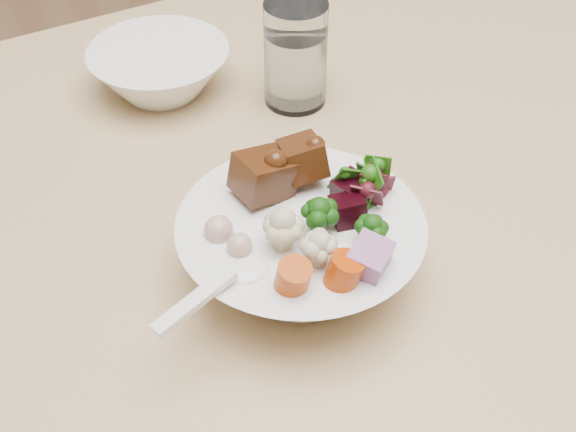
{
  "coord_description": "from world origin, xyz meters",
  "views": [
    {
      "loc": [
        -0.38,
        -0.44,
        1.26
      ],
      "look_at": [
        -0.2,
        0.0,
        0.81
      ],
      "focal_mm": 50.0,
      "sensor_mm": 36.0,
      "label": 1
    }
  ],
  "objects_px": {
    "water_glass": "(296,58)",
    "food_bowl": "(302,244)",
    "dining_table": "(421,217)",
    "side_bowl": "(160,71)",
    "chair_far": "(290,64)"
  },
  "relations": [
    {
      "from": "water_glass",
      "to": "food_bowl",
      "type": "bearing_deg",
      "value": -111.75
    },
    {
      "from": "dining_table",
      "to": "water_glass",
      "type": "distance_m",
      "value": 0.22
    },
    {
      "from": "food_bowl",
      "to": "water_glass",
      "type": "distance_m",
      "value": 0.27
    },
    {
      "from": "food_bowl",
      "to": "side_bowl",
      "type": "bearing_deg",
      "value": 95.99
    },
    {
      "from": "dining_table",
      "to": "food_bowl",
      "type": "xyz_separation_m",
      "value": [
        -0.18,
        -0.09,
        0.11
      ]
    },
    {
      "from": "chair_far",
      "to": "food_bowl",
      "type": "height_order",
      "value": "food_bowl"
    },
    {
      "from": "dining_table",
      "to": "food_bowl",
      "type": "distance_m",
      "value": 0.23
    },
    {
      "from": "chair_far",
      "to": "side_bowl",
      "type": "height_order",
      "value": "chair_far"
    },
    {
      "from": "chair_far",
      "to": "food_bowl",
      "type": "relative_size",
      "value": 3.94
    },
    {
      "from": "dining_table",
      "to": "chair_far",
      "type": "distance_m",
      "value": 0.7
    },
    {
      "from": "water_glass",
      "to": "side_bowl",
      "type": "bearing_deg",
      "value": 150.49
    },
    {
      "from": "water_glass",
      "to": "side_bowl",
      "type": "height_order",
      "value": "water_glass"
    },
    {
      "from": "dining_table",
      "to": "chair_far",
      "type": "height_order",
      "value": "chair_far"
    },
    {
      "from": "side_bowl",
      "to": "water_glass",
      "type": "bearing_deg",
      "value": -29.51
    },
    {
      "from": "water_glass",
      "to": "side_bowl",
      "type": "xyz_separation_m",
      "value": [
        -0.13,
        0.07,
        -0.03
      ]
    }
  ]
}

